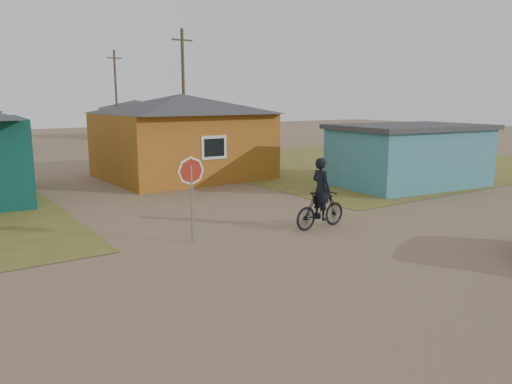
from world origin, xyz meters
TOP-DOWN VIEW (x-y plane):
  - ground at (0.00, 0.00)m, footprint 120.00×120.00m
  - grass_ne at (14.00, 13.00)m, footprint 20.00×18.00m
  - house_yellow at (2.50, 14.00)m, footprint 7.72×6.76m
  - shed_turquoise at (9.50, 6.50)m, footprint 6.71×4.93m
  - house_beige_east at (10.00, 40.00)m, footprint 6.95×6.05m
  - utility_pole_near at (6.50, 22.00)m, footprint 1.40×0.20m
  - utility_pole_far at (7.50, 38.00)m, footprint 1.40×0.20m
  - stop_sign at (-2.16, 3.83)m, footprint 0.69×0.31m
  - cyclist at (1.54, 3.07)m, footprint 1.82×0.66m

SIDE VIEW (x-z plane):
  - ground at x=0.00m, z-range 0.00..0.00m
  - grass_ne at x=14.00m, z-range 0.00..0.01m
  - cyclist at x=1.54m, z-range -0.28..1.76m
  - shed_turquoise at x=9.50m, z-range 0.01..2.61m
  - stop_sign at x=-2.16m, z-range 0.54..2.77m
  - house_beige_east at x=10.00m, z-range 0.06..3.66m
  - house_yellow at x=2.50m, z-range 0.05..3.95m
  - utility_pole_near at x=6.50m, z-range 0.14..8.14m
  - utility_pole_far at x=7.50m, z-range 0.14..8.14m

